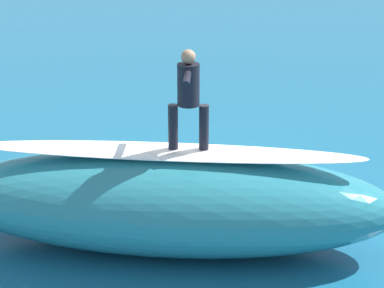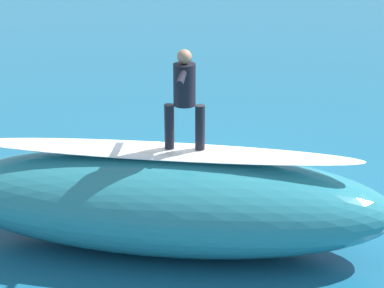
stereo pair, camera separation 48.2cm
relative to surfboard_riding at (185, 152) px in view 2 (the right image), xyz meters
name	(u,v)px [view 2 (the right image)]	position (x,y,z in m)	size (l,w,h in m)	color
ground_plane	(218,200)	(0.23, -1.72, -1.57)	(120.00, 120.00, 0.00)	#196084
wave_crest	(165,201)	(0.29, 0.09, -0.81)	(6.75, 2.01, 1.52)	teal
wave_foam_lip	(164,151)	(0.29, 0.09, -0.01)	(5.74, 0.70, 0.08)	white
surfboard_riding	(185,152)	(0.00, 0.00, 0.00)	(2.05, 0.47, 0.10)	silver
surfer_riding	(184,92)	(0.00, 0.00, 0.90)	(0.59, 1.32, 1.46)	black
surfboard_paddling	(198,178)	(0.92, -2.34, -1.52)	(2.17, 0.55, 0.10)	yellow
surfer_paddling	(198,171)	(0.86, -2.22, -1.34)	(0.98, 1.62, 0.31)	black
foam_patch_near	(158,147)	(2.30, -3.36, -1.52)	(0.64, 0.54, 0.09)	white
foam_patch_mid	(153,150)	(2.31, -3.15, -1.52)	(0.61, 0.40, 0.11)	white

